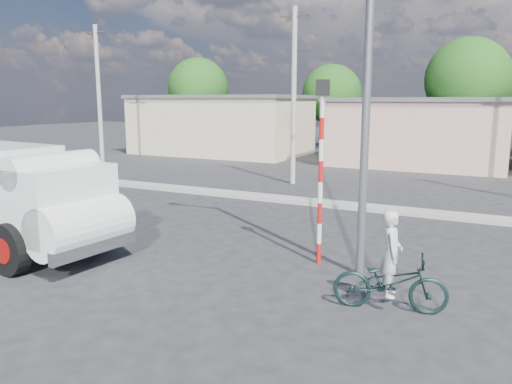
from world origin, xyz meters
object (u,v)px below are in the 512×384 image
at_px(truck, 11,194).
at_px(traffic_pole, 321,157).
at_px(streetlight, 361,49).
at_px(bicycle, 390,282).
at_px(cyclist, 391,269).

relative_size(truck, traffic_pole, 1.55).
relative_size(traffic_pole, streetlight, 0.48).
bearing_deg(streetlight, traffic_pole, 162.27).
distance_m(bicycle, cyclist, 0.26).
relative_size(bicycle, traffic_pole, 0.48).
bearing_deg(cyclist, streetlight, 23.07).
bearing_deg(streetlight, cyclist, -54.32).
bearing_deg(traffic_pole, bicycle, -42.60).
distance_m(cyclist, traffic_pole, 3.40).
relative_size(truck, cyclist, 4.15).
height_order(truck, streetlight, streetlight).
xyz_separation_m(truck, cyclist, (9.61, 0.70, -0.69)).
height_order(traffic_pole, streetlight, streetlight).
distance_m(cyclist, streetlight, 4.62).
height_order(bicycle, cyclist, cyclist).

